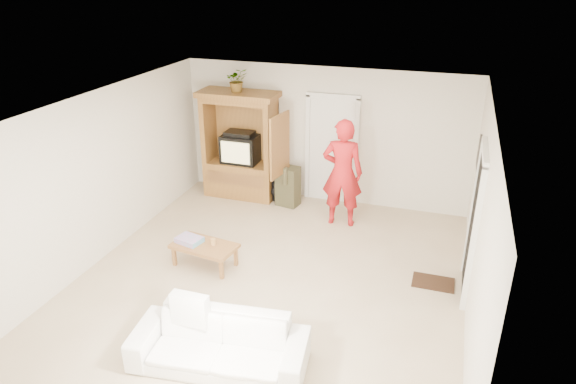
# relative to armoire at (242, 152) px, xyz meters

# --- Properties ---
(floor) EXTENTS (6.00, 6.00, 0.00)m
(floor) POSITION_rel_armoire_xyz_m (1.58, -2.66, -0.91)
(floor) COLOR tan
(floor) RESTS_ON ground
(ceiling) EXTENTS (6.00, 6.00, 0.00)m
(ceiling) POSITION_rel_armoire_xyz_m (1.58, -2.66, 1.69)
(ceiling) COLOR white
(ceiling) RESTS_ON floor
(wall_back) EXTENTS (5.50, 0.00, 5.50)m
(wall_back) POSITION_rel_armoire_xyz_m (1.58, 0.34, 0.39)
(wall_back) COLOR silver
(wall_back) RESTS_ON floor
(wall_front) EXTENTS (5.50, 0.00, 5.50)m
(wall_front) POSITION_rel_armoire_xyz_m (1.58, -5.66, 0.39)
(wall_front) COLOR silver
(wall_front) RESTS_ON floor
(wall_left) EXTENTS (0.00, 6.00, 6.00)m
(wall_left) POSITION_rel_armoire_xyz_m (-1.17, -2.66, 0.39)
(wall_left) COLOR silver
(wall_left) RESTS_ON floor
(wall_right) EXTENTS (0.00, 6.00, 6.00)m
(wall_right) POSITION_rel_armoire_xyz_m (4.33, -2.66, 0.39)
(wall_right) COLOR silver
(wall_right) RESTS_ON floor
(armoire) EXTENTS (1.82, 1.14, 2.10)m
(armoire) POSITION_rel_armoire_xyz_m (0.00, 0.00, 0.00)
(armoire) COLOR olive
(armoire) RESTS_ON floor
(door_back) EXTENTS (0.85, 0.05, 2.04)m
(door_back) POSITION_rel_armoire_xyz_m (1.73, 0.31, 0.11)
(door_back) COLOR white
(door_back) RESTS_ON floor
(doorway_right) EXTENTS (0.05, 0.90, 2.04)m
(doorway_right) POSITION_rel_armoire_xyz_m (4.30, -2.06, 0.11)
(doorway_right) COLOR black
(doorway_right) RESTS_ON floor
(framed_picture) EXTENTS (0.03, 0.60, 0.48)m
(framed_picture) POSITION_rel_armoire_xyz_m (4.31, -0.76, 0.69)
(framed_picture) COLOR black
(framed_picture) RESTS_ON wall_right
(doormat) EXTENTS (0.60, 0.40, 0.02)m
(doormat) POSITION_rel_armoire_xyz_m (3.88, -2.06, -0.90)
(doormat) COLOR #382316
(doormat) RESTS_ON floor
(plant) EXTENTS (0.52, 0.50, 0.44)m
(plant) POSITION_rel_armoire_xyz_m (-0.02, -0.03, 1.41)
(plant) COLOR #4C7238
(plant) RESTS_ON armoire
(man) EXTENTS (0.75, 0.53, 1.94)m
(man) POSITION_rel_armoire_xyz_m (2.15, -0.61, 0.06)
(man) COLOR red
(man) RESTS_ON floor
(sofa) EXTENTS (2.10, 1.02, 0.59)m
(sofa) POSITION_rel_armoire_xyz_m (1.62, -4.55, -0.61)
(sofa) COLOR white
(sofa) RESTS_ON floor
(coffee_table) EXTENTS (1.04, 0.66, 0.37)m
(coffee_table) POSITION_rel_armoire_xyz_m (0.48, -2.66, -0.59)
(coffee_table) COLOR olive
(coffee_table) RESTS_ON floor
(towel) EXTENTS (0.44, 0.36, 0.08)m
(towel) POSITION_rel_armoire_xyz_m (0.23, -2.66, -0.50)
(towel) COLOR #FA53A0
(towel) RESTS_ON coffee_table
(candle) EXTENTS (0.08, 0.08, 0.10)m
(candle) POSITION_rel_armoire_xyz_m (0.62, -2.62, -0.49)
(candle) COLOR tan
(candle) RESTS_ON coffee_table
(backpack_black) EXTENTS (0.42, 0.32, 0.46)m
(backpack_black) POSITION_rel_armoire_xyz_m (0.78, -0.06, -0.68)
(backpack_black) COLOR black
(backpack_black) RESTS_ON floor
(backpack_olive) EXTENTS (0.46, 0.37, 0.78)m
(backpack_olive) POSITION_rel_armoire_xyz_m (1.01, -0.18, -0.52)
(backpack_olive) COLOR #47442B
(backpack_olive) RESTS_ON floor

